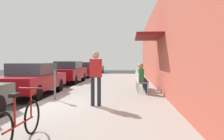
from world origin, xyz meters
TOP-DOWN VIEW (x-y plane):
  - ground_plane at (0.00, 0.00)m, footprint 60.00×60.00m
  - sidewalk_slab at (2.25, 2.00)m, footprint 4.50×32.00m
  - building_facade at (4.64, 2.01)m, footprint 1.40×32.00m
  - parked_car_1 at (-1.10, 2.71)m, footprint 1.80×4.40m
  - parked_car_2 at (-1.10, 8.61)m, footprint 1.80×4.40m
  - parked_car_3 at (-1.10, 14.78)m, footprint 1.80×4.40m
  - parked_car_4 at (-1.10, 20.56)m, footprint 1.80×4.40m
  - parking_meter at (0.45, 1.09)m, footprint 0.12×0.10m
  - bicycle_1 at (1.29, -3.30)m, footprint 0.46×1.71m
  - cafe_chair_0 at (3.62, 3.01)m, footprint 0.49×0.49m
  - seated_patron_0 at (3.68, 3.02)m, footprint 0.46×0.40m
  - cafe_chair_1 at (3.62, 3.96)m, footprint 0.54×0.54m
  - seated_patron_1 at (3.68, 3.98)m, footprint 0.49×0.44m
  - cafe_chair_2 at (3.62, 4.93)m, footprint 0.53×0.53m
  - seated_patron_2 at (3.68, 4.94)m, footprint 0.49×0.43m
  - pedestrian_standing at (2.10, 0.04)m, footprint 0.36×0.22m

SIDE VIEW (x-z plane):
  - ground_plane at x=0.00m, z-range 0.00..0.00m
  - sidewalk_slab at x=2.25m, z-range 0.00..0.12m
  - bicycle_1 at x=1.29m, z-range 0.03..0.93m
  - cafe_chair_0 at x=3.62m, z-range 0.19..1.06m
  - cafe_chair_1 at x=3.62m, z-range 0.19..1.06m
  - cafe_chair_2 at x=3.62m, z-range 0.19..1.06m
  - parked_car_4 at x=-1.10m, z-range 0.03..1.38m
  - parked_car_3 at x=-1.10m, z-range 0.03..1.41m
  - parked_car_1 at x=-1.10m, z-range 0.02..1.44m
  - parked_car_2 at x=-1.10m, z-range 0.02..1.50m
  - seated_patron_0 at x=3.68m, z-range 0.17..1.46m
  - seated_patron_1 at x=3.68m, z-range 0.17..1.46m
  - seated_patron_2 at x=3.68m, z-range 0.17..1.46m
  - parking_meter at x=0.45m, z-range 0.23..1.55m
  - pedestrian_standing at x=2.10m, z-range 0.27..1.97m
  - building_facade at x=4.64m, z-range 0.00..4.54m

